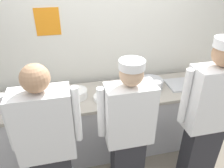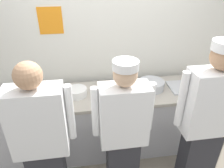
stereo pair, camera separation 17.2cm
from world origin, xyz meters
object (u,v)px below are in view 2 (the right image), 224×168
chef_far_right (206,122)px  sheet_tray (187,87)px  chef_near_left (42,143)px  squeeze_bottle_primary (200,75)px  ramekin_red_sauce (3,105)px  chefs_knife (50,93)px  mixing_bowl_steel (151,85)px  ramekin_yellow_sauce (54,100)px  plate_stack_front (77,92)px  plate_stack_rear (102,97)px  deli_cup (21,99)px  chef_center (123,133)px  ramekin_orange_sauce (126,98)px  ramekin_green_sauce (111,87)px

chef_far_right → sheet_tray: bearing=78.2°
chef_near_left → squeeze_bottle_primary: bearing=24.1°
chef_far_right → ramekin_red_sauce: chef_far_right is taller
sheet_tray → ramekin_red_sauce: size_ratio=4.47×
chefs_knife → mixing_bowl_steel: bearing=-3.6°
chef_near_left → ramekin_yellow_sauce: 0.65m
plate_stack_front → squeeze_bottle_primary: 1.66m
squeeze_bottle_primary → plate_stack_front: bearing=-175.6°
plate_stack_rear → chefs_knife: plate_stack_rear is taller
ramekin_red_sauce → plate_stack_front: bearing=7.5°
ramekin_red_sauce → deli_cup: bearing=18.2°
chef_near_left → sheet_tray: chef_near_left is taller
squeeze_bottle_primary → plate_stack_rear: bearing=-169.7°
squeeze_bottle_primary → ramekin_yellow_sauce: (-1.92, -0.23, -0.07)m
mixing_bowl_steel → chef_near_left: bearing=-148.1°
chef_center → mixing_bowl_steel: 0.89m
chef_center → squeeze_bottle_primary: (1.22, 0.83, 0.12)m
deli_cup → ramekin_orange_sauce: bearing=-6.6°
chef_center → plate_stack_rear: 0.60m
plate_stack_front → chef_near_left: bearing=-112.8°
mixing_bowl_steel → ramekin_orange_sauce: size_ratio=3.38×
chef_center → ramekin_red_sauce: chef_center is taller
squeeze_bottle_primary → deli_cup: bearing=-175.7°
chefs_knife → chef_near_left: bearing=-89.3°
plate_stack_front → chef_far_right: bearing=-31.4°
chef_far_right → chefs_knife: chef_far_right is taller
ramekin_orange_sauce → plate_stack_rear: bearing=167.0°
chef_center → squeeze_bottle_primary: 1.48m
chef_far_right → chefs_knife: 1.80m
sheet_tray → ramekin_orange_sauce: bearing=-168.8°
chef_near_left → chefs_knife: 0.87m
ramekin_yellow_sauce → plate_stack_front: bearing=21.5°
chef_near_left → deli_cup: size_ratio=18.49×
ramekin_yellow_sauce → ramekin_orange_sauce: ramekin_yellow_sauce is taller
plate_stack_front → ramekin_green_sauce: bearing=14.3°
chef_near_left → chef_far_right: 1.57m
plate_stack_rear → sheet_tray: (1.11, 0.10, -0.01)m
plate_stack_rear → ramekin_yellow_sauce: (-0.57, 0.01, 0.00)m
deli_cup → plate_stack_rear: bearing=-4.6°
ramekin_green_sauce → deli_cup: size_ratio=0.95×
chef_center → plate_stack_front: size_ratio=6.71×
chef_far_right → mixing_bowl_steel: (-0.31, 0.79, -0.00)m
chef_center → chef_far_right: chef_far_right is taller
ramekin_yellow_sauce → ramekin_red_sauce: bearing=-179.8°
ramekin_green_sauce → ramekin_red_sauce: ramekin_green_sauce is taller
ramekin_orange_sauce → ramekin_yellow_sauce: bearing=174.7°
plate_stack_front → chefs_knife: size_ratio=0.88×
squeeze_bottle_primary → deli_cup: squeeze_bottle_primary is taller
mixing_bowl_steel → ramekin_yellow_sauce: 1.22m
chef_far_right → ramekin_red_sauce: size_ratio=17.32×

